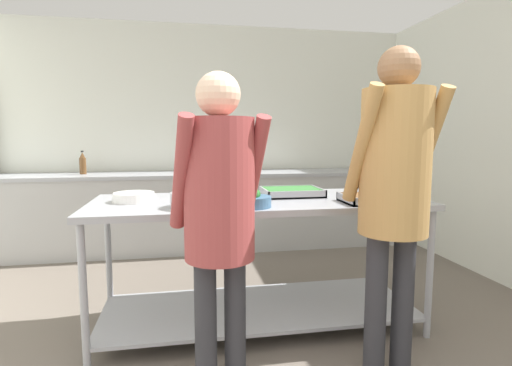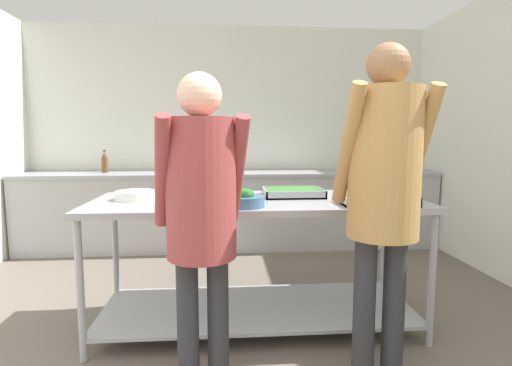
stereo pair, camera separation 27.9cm
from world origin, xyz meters
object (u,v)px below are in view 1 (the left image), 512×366
(sauce_pan, at_px, (192,199))
(guest_serving_right, at_px, (394,179))
(serving_tray_roast, at_px, (292,192))
(serving_tray_vegetables, at_px, (377,199))
(broccoli_bowl, at_px, (251,200))
(guest_serving_left, at_px, (219,203))
(plate_stack, at_px, (134,197))
(water_bottle, at_px, (83,163))

(sauce_pan, xyz_separation_m, guest_serving_right, (1.02, -0.51, 0.16))
(serving_tray_roast, relative_size, serving_tray_vegetables, 0.93)
(broccoli_bowl, xyz_separation_m, guest_serving_left, (-0.23, -0.47, 0.06))
(serving_tray_roast, bearing_deg, plate_stack, -176.30)
(guest_serving_left, distance_m, guest_serving_right, 0.91)
(serving_tray_vegetables, relative_size, guest_serving_left, 0.28)
(plate_stack, bearing_deg, broccoli_bowl, -25.11)
(sauce_pan, height_order, guest_serving_right, guest_serving_right)
(serving_tray_roast, relative_size, water_bottle, 1.60)
(broccoli_bowl, xyz_separation_m, guest_serving_right, (0.67, -0.46, 0.16))
(serving_tray_roast, bearing_deg, sauce_pan, -153.45)
(sauce_pan, distance_m, broccoli_bowl, 0.35)
(guest_serving_left, xyz_separation_m, guest_serving_right, (0.91, 0.01, 0.10))
(serving_tray_roast, relative_size, guest_serving_right, 0.24)
(sauce_pan, distance_m, serving_tray_vegetables, 1.18)
(plate_stack, distance_m, guest_serving_left, 0.95)
(serving_tray_roast, distance_m, guest_serving_right, 0.94)
(broccoli_bowl, bearing_deg, sauce_pan, 171.51)
(sauce_pan, xyz_separation_m, water_bottle, (-1.15, 2.29, 0.08))
(serving_tray_roast, relative_size, guest_serving_left, 0.26)
(sauce_pan, distance_m, serving_tray_roast, 0.80)
(water_bottle, bearing_deg, serving_tray_roast, -46.06)
(plate_stack, relative_size, sauce_pan, 0.69)
(guest_serving_left, bearing_deg, sauce_pan, 102.51)
(plate_stack, height_order, sauce_pan, sauce_pan)
(guest_serving_right, distance_m, water_bottle, 3.55)
(sauce_pan, xyz_separation_m, serving_tray_vegetables, (1.18, -0.03, -0.02))
(guest_serving_right, bearing_deg, serving_tray_roast, 109.61)
(sauce_pan, height_order, guest_serving_left, guest_serving_left)
(serving_tray_roast, xyz_separation_m, guest_serving_right, (0.31, -0.87, 0.18))
(serving_tray_vegetables, bearing_deg, serving_tray_roast, 140.45)
(water_bottle, bearing_deg, plate_stack, -68.82)
(broccoli_bowl, distance_m, guest_serving_right, 0.83)
(serving_tray_vegetables, xyz_separation_m, water_bottle, (-2.33, 2.32, 0.10))
(broccoli_bowl, bearing_deg, guest_serving_right, -34.22)
(serving_tray_roast, height_order, water_bottle, water_bottle)
(sauce_pan, height_order, serving_tray_vegetables, sauce_pan)
(broccoli_bowl, relative_size, serving_tray_vegetables, 0.53)
(broccoli_bowl, height_order, serving_tray_vegetables, broccoli_bowl)
(serving_tray_roast, height_order, serving_tray_vegetables, same)
(broccoli_bowl, bearing_deg, plate_stack, 154.89)
(plate_stack, bearing_deg, sauce_pan, -37.55)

